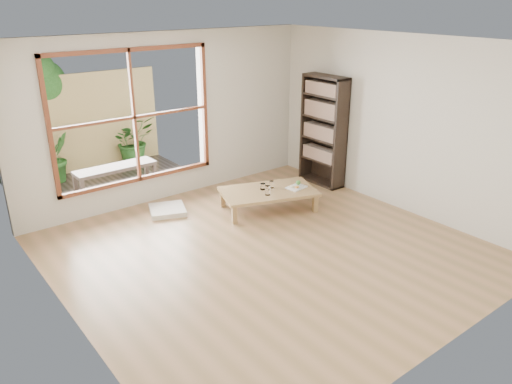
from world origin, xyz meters
The scene contains 15 objects.
ground centered at (0.00, 0.00, 0.00)m, with size 5.00×5.00×0.00m, color #A97D54.
low_table centered at (0.86, 1.04, 0.27)m, with size 1.61×1.23×0.31m.
floor_cushion centered at (-0.43, 1.88, 0.04)m, with size 0.52×0.52×0.08m, color white.
bookshelf centered at (2.33, 1.36, 0.93)m, with size 0.30×0.84×1.87m, color black.
glass_tall centered at (0.73, 0.90, 0.38)m, with size 0.08×0.08×0.14m, color silver.
glass_mid centered at (0.97, 1.09, 0.36)m, with size 0.07×0.07×0.11m, color silver.
glass_short centered at (0.81, 1.11, 0.36)m, with size 0.08×0.08×0.10m, color silver.
glass_small centered at (0.85, 1.15, 0.35)m, with size 0.06×0.06×0.08m, color silver.
food_tray centered at (1.28, 0.85, 0.33)m, with size 0.33×0.25×0.09m.
deck centered at (-0.60, 3.56, 0.00)m, with size 2.80×2.00×0.05m, color #3A312A.
garden_bench centered at (-0.68, 3.16, 0.39)m, with size 1.35×0.41×0.43m.
bamboo_fence centered at (-0.60, 4.56, 0.90)m, with size 2.80×0.06×1.80m, color tan.
shrub_right centered at (0.21, 4.38, 0.48)m, with size 0.81×0.70×0.90m, color #2C6525.
shrub_left centered at (-1.29, 4.21, 0.46)m, with size 0.48×0.39×0.87m, color #2C6525.
garden_tree centered at (-1.28, 4.86, 1.63)m, with size 1.04×0.85×2.22m.
Camera 1 is at (-3.65, -4.43, 3.11)m, focal length 35.00 mm.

